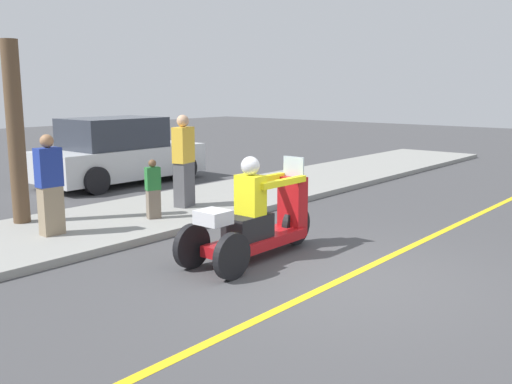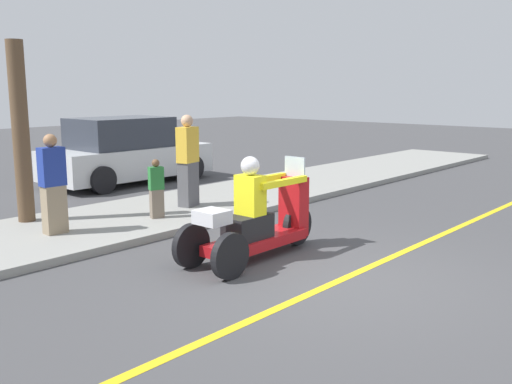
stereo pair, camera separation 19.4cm
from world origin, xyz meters
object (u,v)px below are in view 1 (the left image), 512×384
Objects in this scene: spectator_by_tree at (153,190)px; spectator_near_curb at (50,187)px; spectator_mid_group at (184,163)px; parked_car_lot_center at (119,153)px; tree_trunk at (16,133)px; motorcycle_trike at (257,222)px.

spectator_by_tree is 0.67× the size of spectator_near_curb.
spectator_mid_group is 4.02m from parked_car_lot_center.
spectator_mid_group reaches higher than parked_car_lot_center.
spectator_near_curb is 0.51× the size of tree_trunk.
spectator_mid_group is 0.58× the size of tree_trunk.
spectator_mid_group reaches higher than spectator_near_curb.
spectator_mid_group is (1.41, 3.00, 0.45)m from motorcycle_trike.
spectator_mid_group is (1.05, 0.35, 0.35)m from spectator_by_tree.
spectator_by_tree is 1.16m from spectator_mid_group.
tree_trunk reaches higher than motorcycle_trike.
parked_car_lot_center is at bearing 68.31° from motorcycle_trike.
parked_car_lot_center is (1.30, 3.80, -0.20)m from spectator_mid_group.
spectator_by_tree is 0.25× the size of parked_car_lot_center.
tree_trunk is (-1.65, 1.49, 1.02)m from spectator_by_tree.
spectator_near_curb is at bearing 169.15° from spectator_by_tree.
spectator_by_tree is 0.34× the size of tree_trunk.
spectator_by_tree is at bearing -119.57° from parked_car_lot_center.
spectator_near_curb is at bearing 115.08° from motorcycle_trike.
motorcycle_trike is at bearing -72.68° from tree_trunk.
spectator_mid_group is at bearing 0.20° from spectator_near_curb.
spectator_mid_group is at bearing 18.21° from spectator_by_tree.
tree_trunk is at bearing -146.37° from parked_car_lot_center.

